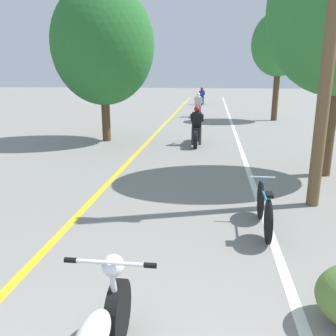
{
  "coord_description": "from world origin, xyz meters",
  "views": [
    {
      "loc": [
        0.74,
        -1.27,
        2.59
      ],
      "look_at": [
        -0.03,
        4.92,
        0.9
      ],
      "focal_mm": 38.0,
      "sensor_mm": 36.0,
      "label": 1
    }
  ],
  "objects_px": {
    "roadside_tree_left": "(103,45)",
    "motorcycle_rider_lead": "(197,130)",
    "utility_pole": "(329,50)",
    "motorcycle_rider_far": "(202,98)",
    "motorcycle_rider_mid": "(198,108)",
    "roadside_tree_right_far": "(280,44)",
    "bicycle_parked": "(264,209)"
  },
  "relations": [
    {
      "from": "motorcycle_rider_far",
      "to": "bicycle_parked",
      "type": "relative_size",
      "value": 1.25
    },
    {
      "from": "motorcycle_rider_mid",
      "to": "motorcycle_rider_far",
      "type": "height_order",
      "value": "motorcycle_rider_mid"
    },
    {
      "from": "roadside_tree_right_far",
      "to": "motorcycle_rider_mid",
      "type": "xyz_separation_m",
      "value": [
        -4.25,
        1.06,
        -3.48
      ]
    },
    {
      "from": "motorcycle_rider_mid",
      "to": "motorcycle_rider_far",
      "type": "xyz_separation_m",
      "value": [
        -0.05,
        8.45,
        0.0
      ]
    },
    {
      "from": "roadside_tree_left",
      "to": "bicycle_parked",
      "type": "distance_m",
      "value": 9.59
    },
    {
      "from": "roadside_tree_right_far",
      "to": "motorcycle_rider_lead",
      "type": "relative_size",
      "value": 2.82
    },
    {
      "from": "roadside_tree_left",
      "to": "motorcycle_rider_lead",
      "type": "bearing_deg",
      "value": -5.38
    },
    {
      "from": "roadside_tree_left",
      "to": "bicycle_parked",
      "type": "xyz_separation_m",
      "value": [
        4.97,
        -7.57,
        -3.17
      ]
    },
    {
      "from": "bicycle_parked",
      "to": "roadside_tree_left",
      "type": "bearing_deg",
      "value": 123.31
    },
    {
      "from": "motorcycle_rider_lead",
      "to": "motorcycle_rider_far",
      "type": "bearing_deg",
      "value": 91.22
    },
    {
      "from": "roadside_tree_left",
      "to": "motorcycle_rider_lead",
      "type": "distance_m",
      "value": 4.63
    },
    {
      "from": "roadside_tree_left",
      "to": "motorcycle_rider_far",
      "type": "bearing_deg",
      "value": 79.26
    },
    {
      "from": "utility_pole",
      "to": "motorcycle_rider_far",
      "type": "xyz_separation_m",
      "value": [
        -2.97,
        22.8,
        -2.44
      ]
    },
    {
      "from": "roadside_tree_left",
      "to": "utility_pole",
      "type": "bearing_deg",
      "value": -45.56
    },
    {
      "from": "motorcycle_rider_mid",
      "to": "roadside_tree_right_far",
      "type": "bearing_deg",
      "value": -13.97
    },
    {
      "from": "roadside_tree_right_far",
      "to": "bicycle_parked",
      "type": "relative_size",
      "value": 3.43
    },
    {
      "from": "roadside_tree_left",
      "to": "motorcycle_rider_mid",
      "type": "relative_size",
      "value": 2.83
    },
    {
      "from": "roadside_tree_left",
      "to": "motorcycle_rider_far",
      "type": "distance_m",
      "value": 17.12
    },
    {
      "from": "utility_pole",
      "to": "roadside_tree_left",
      "type": "bearing_deg",
      "value": 134.44
    },
    {
      "from": "roadside_tree_right_far",
      "to": "motorcycle_rider_lead",
      "type": "bearing_deg",
      "value": -118.12
    },
    {
      "from": "utility_pole",
      "to": "roadside_tree_right_far",
      "type": "height_order",
      "value": "utility_pole"
    },
    {
      "from": "bicycle_parked",
      "to": "roadside_tree_right_far",
      "type": "bearing_deg",
      "value": 80.39
    },
    {
      "from": "motorcycle_rider_lead",
      "to": "bicycle_parked",
      "type": "distance_m",
      "value": 7.39
    },
    {
      "from": "bicycle_parked",
      "to": "motorcycle_rider_mid",
      "type": "bearing_deg",
      "value": 96.47
    },
    {
      "from": "utility_pole",
      "to": "motorcycle_rider_far",
      "type": "bearing_deg",
      "value": 97.43
    },
    {
      "from": "motorcycle_rider_lead",
      "to": "bicycle_parked",
      "type": "xyz_separation_m",
      "value": [
        1.47,
        -7.24,
        -0.15
      ]
    },
    {
      "from": "utility_pole",
      "to": "motorcycle_rider_lead",
      "type": "distance_m",
      "value": 6.91
    },
    {
      "from": "motorcycle_rider_mid",
      "to": "utility_pole",
      "type": "bearing_deg",
      "value": -78.49
    },
    {
      "from": "roadside_tree_left",
      "to": "motorcycle_rider_lead",
      "type": "relative_size",
      "value": 2.82
    },
    {
      "from": "motorcycle_rider_lead",
      "to": "motorcycle_rider_mid",
      "type": "xyz_separation_m",
      "value": [
        -0.31,
        8.44,
        0.0
      ]
    },
    {
      "from": "motorcycle_rider_lead",
      "to": "roadside_tree_right_far",
      "type": "bearing_deg",
      "value": 61.88
    },
    {
      "from": "motorcycle_rider_far",
      "to": "roadside_tree_left",
      "type": "bearing_deg",
      "value": -100.74
    }
  ]
}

